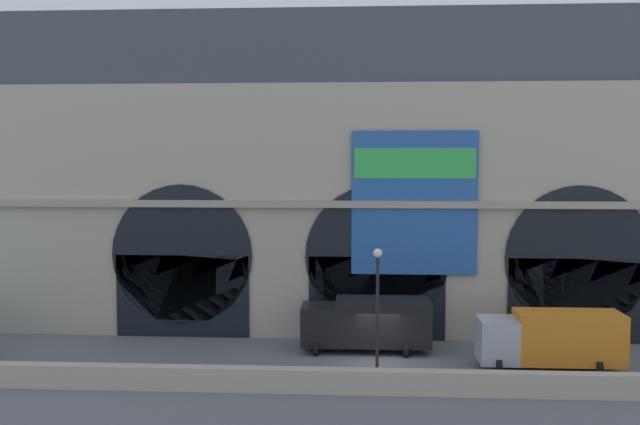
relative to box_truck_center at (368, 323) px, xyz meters
The scene contains 6 objects.
ground_plane 2.97m from the box_truck_center, 75.99° to the right, with size 200.00×200.00×0.00m, color slate.
quay_parapet_wall 7.24m from the box_truck_center, 85.28° to the right, with size 90.00×0.70×1.17m, color #B2A891.
station_building 9.50m from the box_truck_center, 82.54° to the left, with size 51.28×4.66×20.50m.
box_truck_center is the anchor object (origin of this frame).
box_truck_mideast 10.13m from the box_truck_center, 16.47° to the right, with size 7.50×2.91×3.12m.
street_lamp_quayside 6.90m from the box_truck_center, 86.57° to the right, with size 0.44×0.44×6.90m.
Camera 1 is at (-1.13, -36.37, 11.21)m, focal length 37.85 mm.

